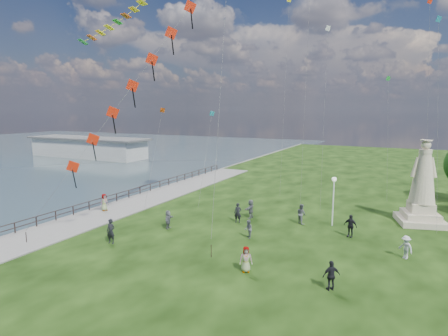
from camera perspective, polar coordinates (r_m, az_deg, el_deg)
The scene contains 17 objects.
waterfront at distance 40.54m, azimuth -17.76°, elevation -6.18°, with size 200.00×200.00×1.51m.
pier_pavilion at distance 88.98m, azimuth -20.02°, elevation 3.01°, with size 30.00×8.00×4.40m.
statue at distance 37.87m, azimuth 27.95°, elevation -3.32°, with size 4.58×4.58×7.57m.
lamppost at distance 34.14m, azimuth 16.37°, elevation -3.35°, with size 0.41×0.41×4.39m.
person_0 at distance 30.35m, azimuth -16.86°, elevation -9.21°, with size 0.70×0.46×1.93m, color black.
person_1 at distance 30.32m, azimuth 3.75°, elevation -9.29°, with size 0.72×0.44×1.48m, color #595960.
person_3 at distance 22.93m, azimuth 16.04°, elevation -15.47°, with size 1.03×0.53×1.76m, color black.
person_4 at distance 24.40m, azimuth 3.36°, elevation -13.70°, with size 0.82×0.50×1.67m, color #595960.
person_5 at distance 32.96m, azimuth -8.51°, elevation -7.75°, with size 1.50×0.65×1.61m, color #595960.
person_6 at distance 34.26m, azimuth 2.13°, elevation -6.85°, with size 0.66×0.43×1.80m, color black.
person_7 at distance 34.62m, azimuth 11.69°, elevation -6.85°, with size 0.88×0.54×1.81m, color #595960.
person_8 at distance 29.16m, azimuth 25.96°, elevation -10.80°, with size 1.06×0.54×1.63m, color silver.
person_9 at distance 32.14m, azimuth 18.70°, elevation -8.34°, with size 1.09×0.56×1.87m, color black.
person_10 at distance 39.66m, azimuth -17.78°, elevation -5.14°, with size 0.84×0.52×1.73m, color #595960.
person_11 at distance 35.70m, azimuth 4.08°, elevation -6.22°, with size 1.65×0.71×1.78m, color #595960.
red_kite_train at distance 30.81m, azimuth -14.07°, elevation 11.40°, with size 9.96×9.35×18.77m.
small_kites at distance 42.39m, azimuth 14.10°, elevation 13.80°, with size 27.89×19.95×24.17m.
Camera 1 is at (12.40, -18.82, 10.23)m, focal length 30.00 mm.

